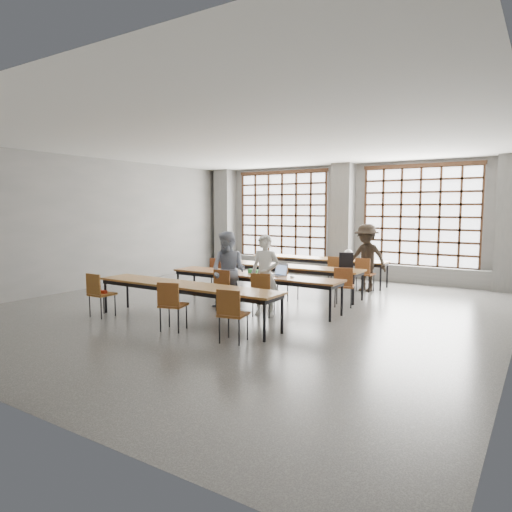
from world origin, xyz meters
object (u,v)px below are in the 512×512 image
(chair_back_left, at_px, (266,263))
(student_back, at_px, (366,258))
(chair_front_left, at_px, (225,286))
(red_pouch, at_px, (102,292))
(desk_row_b, at_px, (284,268))
(mouse, at_px, (292,277))
(chair_mid_centre, at_px, (285,277))
(chair_mid_right, at_px, (344,283))
(desk_row_a, at_px, (318,260))
(student_male, at_px, (265,275))
(chair_near_right, at_px, (231,310))
(chair_back_right, at_px, (364,271))
(phone, at_px, (258,275))
(chair_mid_left, at_px, (219,271))
(backpack, at_px, (346,261))
(student_female, at_px, (229,271))
(laptop_front, at_px, (279,273))
(chair_near_left, at_px, (99,291))
(chair_back_mid, at_px, (336,269))
(chair_front_right, at_px, (262,290))
(desk_row_c, at_px, (253,277))
(plastic_bag, at_px, (349,254))
(chair_near_mid, at_px, (171,301))
(green_box, at_px, (254,271))
(desk_row_d, at_px, (185,287))
(laptop_back, at_px, (365,258))

(chair_back_left, relative_size, student_back, 0.50)
(chair_front_left, distance_m, red_pouch, 2.46)
(desk_row_b, relative_size, mouse, 40.82)
(chair_mid_centre, height_order, chair_mid_right, same)
(desk_row_a, xyz_separation_m, student_male, (0.81, -4.24, 0.15))
(student_male, relative_size, red_pouch, 8.15)
(chair_mid_right, height_order, chair_front_left, same)
(chair_near_right, bearing_deg, chair_mid_centre, 105.31)
(chair_back_right, distance_m, phone, 3.43)
(chair_mid_left, distance_m, backpack, 3.27)
(student_female, bearing_deg, mouse, 17.18)
(laptop_front, xyz_separation_m, phone, (-0.39, -0.21, -0.05))
(chair_mid_right, relative_size, chair_near_left, 1.00)
(chair_back_mid, distance_m, red_pouch, 6.07)
(desk_row_a, xyz_separation_m, chair_front_left, (-0.09, -4.36, -0.13))
(chair_front_right, distance_m, student_female, 0.97)
(chair_mid_left, bearing_deg, chair_near_left, -95.02)
(desk_row_b, xyz_separation_m, student_female, (-0.12, -2.20, 0.17))
(desk_row_c, xyz_separation_m, mouse, (0.95, -0.02, 0.08))
(chair_near_left, xyz_separation_m, plastic_bag, (2.75, 6.20, 0.34))
(chair_back_mid, bearing_deg, backpack, -59.15)
(chair_back_right, bearing_deg, phone, -110.64)
(chair_back_right, relative_size, chair_front_left, 1.00)
(chair_back_mid, relative_size, student_male, 0.54)
(chair_back_left, xyz_separation_m, chair_near_mid, (1.45, -5.52, 0.00))
(chair_mid_right, height_order, laptop_front, laptop_front)
(chair_back_mid, height_order, plastic_bag, plastic_bag)
(student_male, height_order, student_back, student_back)
(student_male, bearing_deg, red_pouch, -156.70)
(green_box, xyz_separation_m, backpack, (1.47, 1.67, 0.15))
(desk_row_d, bearing_deg, chair_back_right, 70.33)
(laptop_front, relative_size, phone, 3.32)
(desk_row_d, bearing_deg, chair_near_mid, -70.37)
(chair_back_right, distance_m, chair_near_mid, 5.73)
(desk_row_a, height_order, chair_mid_left, chair_mid_left)
(desk_row_a, relative_size, desk_row_b, 1.00)
(chair_mid_centre, xyz_separation_m, student_male, (0.40, -1.57, 0.28))
(desk_row_d, bearing_deg, chair_front_left, 86.83)
(chair_mid_centre, distance_m, chair_near_left, 4.16)
(chair_mid_centre, xyz_separation_m, laptop_back, (0.95, 2.77, 0.25))
(chair_back_mid, height_order, chair_back_right, same)
(chair_front_right, distance_m, phone, 0.71)
(laptop_front, xyz_separation_m, red_pouch, (-2.63, -2.45, -0.29))
(desk_row_a, distance_m, chair_mid_centre, 2.70)
(student_male, bearing_deg, laptop_back, 71.47)
(chair_mid_left, xyz_separation_m, chair_mid_centre, (1.95, 0.00, 0.00))
(chair_mid_centre, distance_m, chair_near_mid, 3.50)
(chair_near_mid, distance_m, laptop_back, 6.40)
(chair_front_left, xyz_separation_m, chair_near_left, (-1.76, -1.79, 0.00))
(mouse, bearing_deg, chair_mid_centre, 124.60)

